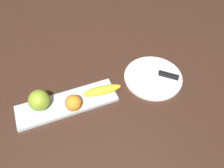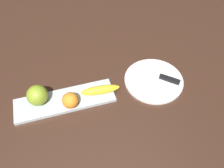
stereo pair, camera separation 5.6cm
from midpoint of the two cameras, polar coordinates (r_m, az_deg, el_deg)
name	(u,v)px [view 2 (the right image)]	position (r m, az deg, el deg)	size (l,w,h in m)	color
ground_plane	(72,101)	(0.99, -7.96, -4.20)	(2.40, 2.40, 0.00)	#382218
fruit_tray	(66,100)	(0.98, -9.26, -3.88)	(0.40, 0.12, 0.01)	#B0BEC3
apple	(39,95)	(0.96, -15.49, -2.60)	(0.08, 0.08, 0.08)	olive
banana	(101,89)	(0.97, -0.91, -1.35)	(0.16, 0.04, 0.04)	yellow
orange_near_apple	(72,100)	(0.93, -7.71, -3.81)	(0.06, 0.06, 0.06)	orange
dinner_plate	(155,80)	(1.06, 11.60, 0.87)	(0.25, 0.25, 0.01)	white
folded_napkin	(148,79)	(1.04, 10.14, 1.01)	(0.10, 0.12, 0.02)	white
knife	(167,78)	(1.07, 14.42, 1.32)	(0.15, 0.14, 0.01)	silver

